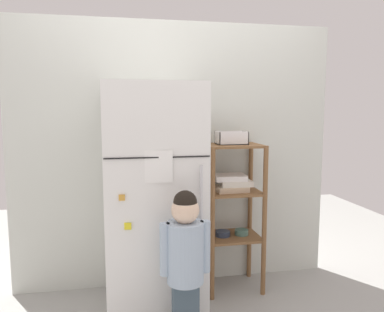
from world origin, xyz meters
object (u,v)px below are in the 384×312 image
pantry_shelf_unit (232,199)px  refrigerator (154,198)px  child_standing (185,252)px  fruit_bin (230,140)px

pantry_shelf_unit → refrigerator: bearing=-166.4°
refrigerator → child_standing: (0.14, -0.48, -0.22)m
child_standing → fruit_bin: (0.46, 0.64, 0.61)m
refrigerator → pantry_shelf_unit: size_ratio=1.38×
child_standing → pantry_shelf_unit: size_ratio=0.82×
refrigerator → pantry_shelf_unit: bearing=13.6°
refrigerator → pantry_shelf_unit: (0.62, 0.15, -0.07)m
fruit_bin → pantry_shelf_unit: bearing=-24.6°
refrigerator → fruit_bin: refrigerator is taller
refrigerator → fruit_bin: size_ratio=6.97×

